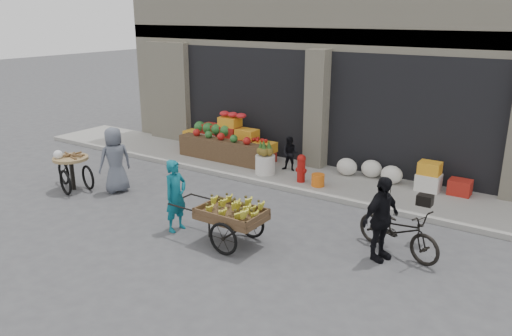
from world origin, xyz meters
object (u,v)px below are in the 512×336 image
Objects in this scene: pineapple_bin at (265,165)px; tricycle_cart at (71,168)px; fire_hydrant at (301,167)px; banana_cart at (229,212)px; bicycle at (398,230)px; cyclist at (381,219)px; orange_bucket at (318,180)px; vendor_grey at (115,160)px; vendor_woman at (176,196)px; seated_person at (290,154)px.

tricycle_cart reaches higher than pineapple_bin.
banana_cart is (0.46, -3.61, 0.13)m from fire_hydrant.
cyclist is at bearing 171.33° from bicycle.
tricycle_cart is at bearing -146.98° from orange_bucket.
pineapple_bin is at bearing 113.31° from banana_cart.
cyclist is (6.56, 0.20, -0.04)m from vendor_grey.
orange_bucket is 0.22× the size of vendor_woman.
pineapple_bin is 1.62× the size of orange_bucket.
pineapple_bin is 0.73× the size of fire_hydrant.
cyclist is (3.72, -3.29, 0.18)m from seated_person.
cyclist reaches higher than bicycle.
seated_person is (-1.20, 0.70, 0.31)m from orange_bucket.
bicycle is (2.76, 1.38, -0.19)m from banana_cart.
fire_hydrant is at bearing 73.14° from bicycle.
vendor_grey is 6.57m from cyclist.
pineapple_bin is 0.32× the size of vendor_grey.
vendor_woman is 0.85× the size of bicycle.
bicycle is at bearing -8.67° from cyclist.
cyclist reaches higher than fire_hydrant.
vendor_woman is 2.88m from vendor_grey.
vendor_grey reaches higher than vendor_woman.
tricycle_cart reaches higher than fire_hydrant.
banana_cart is 1.37× the size of cyclist.
vendor_woman is 0.91× the size of vendor_grey.
vendor_grey is (1.02, 0.50, 0.24)m from tricycle_cart.
fire_hydrant is 0.49× the size of tricycle_cart.
banana_cart reaches higher than fire_hydrant.
pineapple_bin is at bearing 176.42° from orange_bucket.
banana_cart is at bearing 134.41° from bicycle.
fire_hydrant is 0.76× the size of seated_person.
fire_hydrant reaches higher than orange_bucket.
seated_person is 0.64× the size of vendor_woman.
vendor_woman is at bearing 123.47° from cyclist.
bicycle is (2.72, -2.19, 0.18)m from orange_bucket.
seated_person is at bearing 160.98° from vendor_grey.
tricycle_cart is at bearing 113.19° from cyclist.
tricycle_cart is (-5.02, 0.27, -0.07)m from banana_cart.
vendor_woman is at bearing 92.73° from vendor_grey.
banana_cart is 1.44× the size of vendor_woman.
bicycle is at bearing 26.69° from banana_cart.
orange_bucket is (1.60, -0.10, -0.10)m from pineapple_bin.
banana_cart is (1.16, -4.26, 0.05)m from seated_person.
orange_bucket is 3.49m from bicycle.
vendor_woman is at bearing 8.51° from tricycle_cart.
cyclist is at bearing -71.35° from vendor_woman.
seated_person is (-0.70, 0.65, 0.08)m from fire_hydrant.
vendor_woman reaches higher than fire_hydrant.
fire_hydrant is 0.44× the size of vendor_grey.
seated_person is (0.40, 0.60, 0.21)m from pineapple_bin.
tricycle_cart is (-3.77, 0.36, -0.16)m from vendor_woman.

